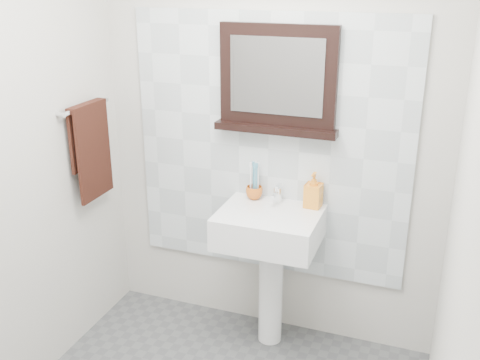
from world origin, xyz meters
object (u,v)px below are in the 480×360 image
at_px(pedestal_sink, 269,242).
at_px(toothbrush_cup, 254,193).
at_px(hand_towel, 91,144).
at_px(soap_dispenser, 314,190).
at_px(framed_mirror, 278,82).

xyz_separation_m(pedestal_sink, toothbrush_cup, (-0.14, 0.14, 0.22)).
distance_m(pedestal_sink, toothbrush_cup, 0.30).
xyz_separation_m(toothbrush_cup, hand_towel, (-0.88, -0.28, 0.28)).
distance_m(soap_dispenser, framed_mirror, 0.62).
height_order(soap_dispenser, framed_mirror, framed_mirror).
bearing_deg(soap_dispenser, framed_mirror, 173.95).
bearing_deg(toothbrush_cup, framed_mirror, 21.20).
height_order(pedestal_sink, hand_towel, hand_towel).
bearing_deg(hand_towel, toothbrush_cup, 17.85).
relative_size(pedestal_sink, soap_dispenser, 4.79).
bearing_deg(toothbrush_cup, soap_dispenser, 0.30).
bearing_deg(soap_dispenser, toothbrush_cup, -175.65).
relative_size(toothbrush_cup, hand_towel, 0.18).
relative_size(soap_dispenser, hand_towel, 0.36).
bearing_deg(framed_mirror, soap_dispenser, -10.09).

